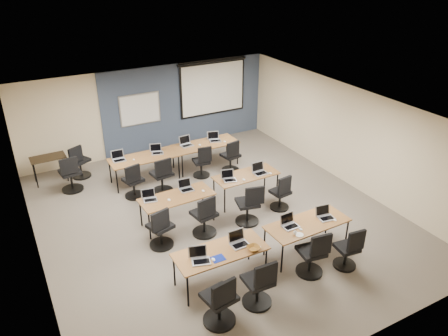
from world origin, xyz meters
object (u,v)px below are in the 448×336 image
laptop_2 (289,223)px  laptop_7 (260,171)px  whiteboard (140,109)px  task_chair_9 (162,178)px  task_chair_10 (202,164)px  spare_chair_b (71,176)px  laptop_5 (186,187)px  task_chair_7 (281,195)px  laptop_11 (214,139)px  task_chair_5 (205,219)px  laptop_3 (325,215)px  task_chair_11 (231,159)px  spare_chair_a (79,164)px  laptop_10 (186,143)px  task_chair_2 (313,257)px  laptop_6 (229,178)px  training_table_front_right (307,225)px  laptop_9 (157,151)px  training_table_mid_left (177,198)px  laptop_8 (119,158)px  task_chair_4 (161,231)px  training_table_mid_right (246,176)px  task_chair_8 (134,184)px  training_table_back_left (144,158)px  task_chair_0 (220,304)px  projector_screen (213,85)px  task_chair_1 (259,286)px  laptop_4 (149,197)px  utility_table (48,160)px  task_chair_3 (348,251)px  training_table_back_right (205,145)px  laptop_1 (239,241)px  laptop_0 (200,257)px  training_table_front_left (221,253)px

laptop_2 → laptop_7: 2.42m
whiteboard → task_chair_9: size_ratio=1.22×
task_chair_10 → spare_chair_b: size_ratio=0.93×
laptop_5 → task_chair_7: size_ratio=0.33×
laptop_2 → laptop_11: bearing=79.4°
task_chair_5 → task_chair_9: size_ratio=0.99×
laptop_3 → task_chair_11: 4.09m
spare_chair_a → task_chair_10: bearing=-55.9°
task_chair_7 → laptop_10: 3.44m
task_chair_2 → laptop_6: (-0.17, 3.08, 0.37)m
training_table_front_right → laptop_9: 5.04m
laptop_7 → laptop_10: (-0.92, 2.50, 0.00)m
laptop_5 → task_chair_5: task_chair_5 is taller
laptop_7 → task_chair_2: bearing=-104.7°
training_table_mid_left → laptop_8: 2.62m
task_chair_4 → laptop_8: task_chair_4 is taller
laptop_6 → training_table_mid_right: bearing=18.1°
task_chair_8 → laptop_6: bearing=-51.1°
laptop_9 → training_table_back_left: bearing=-149.6°
training_table_mid_right → task_chair_0: bearing=-127.9°
training_table_mid_left → laptop_9: 2.54m
laptop_8 → projector_screen: bearing=26.0°
spare_chair_a → training_table_mid_left: bearing=-94.6°
training_table_mid_left → task_chair_1: bearing=-88.0°
task_chair_7 → laptop_8: 4.47m
laptop_7 → task_chair_9: task_chair_9 is taller
whiteboard → laptop_4: 4.32m
laptop_5 → utility_table: 4.30m
task_chair_3 → laptop_9: size_ratio=2.96×
training_table_mid_right → task_chair_3: task_chair_3 is taller
training_table_back_right → laptop_1: bearing=-109.0°
laptop_8 → laptop_10: size_ratio=0.97×
laptop_9 → laptop_0: bearing=-83.7°
laptop_5 → task_chair_11: task_chair_11 is taller
task_chair_7 → task_chair_10: bearing=102.9°
projector_screen → training_table_mid_left: bearing=-126.4°
whiteboard → training_table_mid_right: size_ratio=0.77×
laptop_3 → training_table_back_right: bearing=104.0°
laptop_5 → task_chair_8: 1.73m
training_table_mid_left → laptop_4: (-0.60, 0.16, 0.11)m
projector_screen → task_chair_5: size_ratio=2.32×
laptop_11 → training_table_front_right: bearing=-75.9°
laptop_2 → task_chair_8: size_ratio=0.33×
training_table_front_left → task_chair_7: bearing=33.1°
task_chair_9 → task_chair_1: bearing=-96.1°
task_chair_2 → laptop_7: bearing=85.4°
laptop_6 → laptop_8: size_ratio=0.94×
training_table_front_left → task_chair_5: (0.42, 1.54, -0.26)m
training_table_front_right → laptop_1: (-1.63, 0.06, 0.11)m
task_chair_0 → spare_chair_b: size_ratio=1.01×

